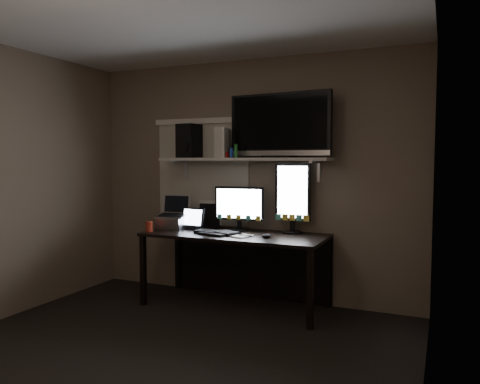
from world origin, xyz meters
The scene contains 21 objects.
floor centered at (0.00, 0.00, 0.00)m, with size 3.60×3.60×0.00m, color black.
ceiling centered at (0.00, 0.00, 2.50)m, with size 3.60×3.60×0.00m, color silver.
back_wall centered at (0.00, 1.80, 1.25)m, with size 3.60×3.60×0.00m, color #6A5F4C.
right_wall centered at (1.80, 0.00, 1.25)m, with size 3.60×3.60×0.00m, color #6A5F4C.
window_blinds centered at (-0.55, 1.79, 1.30)m, with size 1.10×0.02×1.10m, color beige.
desk centered at (0.00, 1.55, 0.55)m, with size 1.80×0.75×0.73m.
wall_shelf centered at (0.00, 1.62, 1.46)m, with size 1.80×0.35×0.03m, color beige.
monitor_landscape centered at (-0.03, 1.60, 0.96)m, with size 0.53×0.06×0.46m, color black.
monitor_portrait centered at (0.52, 1.67, 1.09)m, with size 0.36×0.07×0.71m, color black.
keyboard centered at (-0.16, 1.35, 0.74)m, with size 0.45×0.18×0.03m, color black.
mouse centered at (0.38, 1.31, 0.75)m, with size 0.07×0.11×0.04m, color black.
notepad centered at (0.14, 1.28, 0.74)m, with size 0.14×0.19×0.01m, color silver.
tablet centered at (-0.51, 1.49, 0.85)m, with size 0.26×0.11×0.23m, color black.
file_sorter centered at (-0.43, 1.74, 0.87)m, with size 0.22×0.10×0.27m, color black.
laptop centered at (-0.73, 1.43, 0.91)m, with size 0.31×0.25×0.35m, color #AFB0B4.
cup centered at (-0.85, 1.19, 0.78)m, with size 0.07×0.07×0.10m, color maroon.
sticky_notes centered at (-0.20, 1.34, 0.73)m, with size 0.29×0.21×0.00m, color yellow, non-canonical shape.
tv centered at (0.39, 1.63, 1.80)m, with size 1.06×0.19×0.63m, color black.
game_console centered at (-0.21, 1.60, 1.63)m, with size 0.08×0.26×0.31m, color beige.
speaker centered at (-0.64, 1.65, 1.66)m, with size 0.20×0.24×0.36m, color black.
bottles centered at (-0.09, 1.55, 1.55)m, with size 0.21×0.05×0.13m, color #A50F0C, non-canonical shape.
Camera 1 is at (1.89, -2.76, 1.46)m, focal length 35.00 mm.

